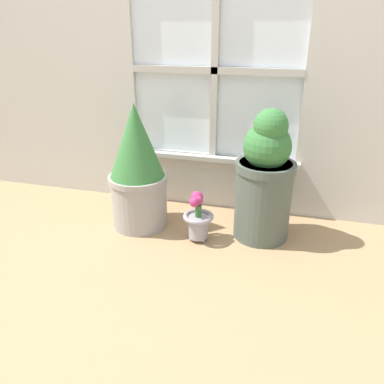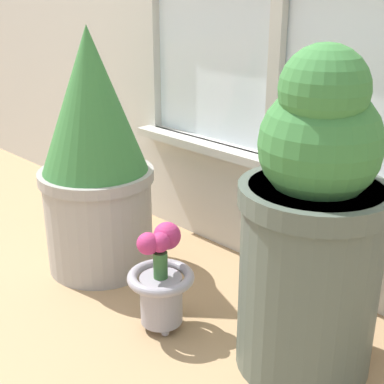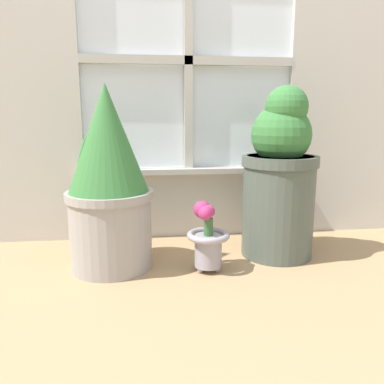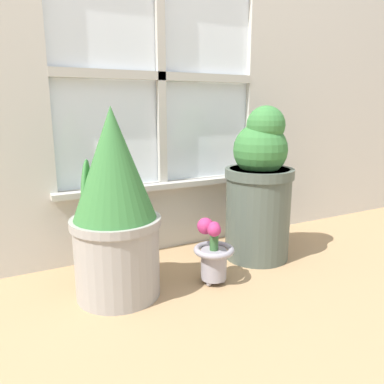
# 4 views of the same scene
# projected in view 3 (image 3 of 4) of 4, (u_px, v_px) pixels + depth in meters

# --- Properties ---
(ground_plane) EXTENTS (10.00, 10.00, 0.00)m
(ground_plane) POSITION_uv_depth(u_px,v_px,m) (206.00, 282.00, 1.25)
(ground_plane) COLOR tan
(potted_plant_left) EXTENTS (0.31, 0.31, 0.66)m
(potted_plant_left) POSITION_uv_depth(u_px,v_px,m) (109.00, 181.00, 1.32)
(potted_plant_left) COLOR #9E9993
(potted_plant_left) RESTS_ON ground_plane
(potted_plant_right) EXTENTS (0.29, 0.29, 0.66)m
(potted_plant_right) POSITION_uv_depth(u_px,v_px,m) (279.00, 178.00, 1.45)
(potted_plant_right) COLOR #4C564C
(potted_plant_right) RESTS_ON ground_plane
(flower_vase) EXTENTS (0.15, 0.15, 0.25)m
(flower_vase) POSITION_uv_depth(u_px,v_px,m) (207.00, 238.00, 1.33)
(flower_vase) COLOR #99939E
(flower_vase) RESTS_ON ground_plane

